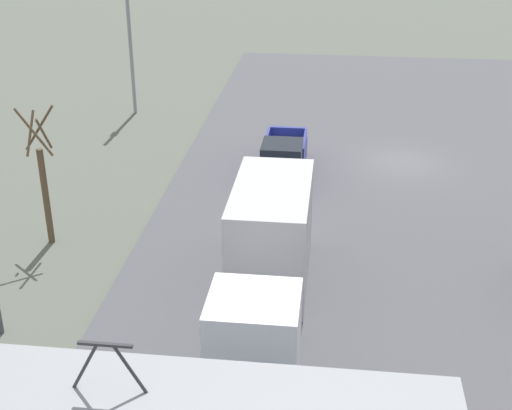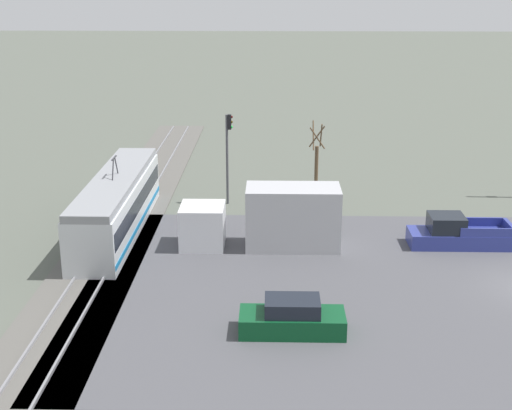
# 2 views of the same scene
# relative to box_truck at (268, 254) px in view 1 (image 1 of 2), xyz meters

# --- Properties ---
(ground_plane) EXTENTS (320.00, 320.00, 0.00)m
(ground_plane) POSITION_rel_box_truck_xyz_m (-5.21, -12.48, -1.65)
(ground_plane) COLOR #565B51
(road_surface) EXTENTS (20.97, 42.92, 0.08)m
(road_surface) POSITION_rel_box_truck_xyz_m (-5.21, -12.48, -1.61)
(road_surface) COLOR #4C4C51
(road_surface) RESTS_ON ground
(box_truck) EXTENTS (2.52, 8.69, 3.41)m
(box_truck) POSITION_rel_box_truck_xyz_m (0.00, 0.00, 0.00)
(box_truck) COLOR silver
(box_truck) RESTS_ON ground
(pickup_truck) EXTENTS (1.94, 5.55, 1.77)m
(pickup_truck) POSITION_rel_box_truck_xyz_m (0.34, -10.30, -0.91)
(pickup_truck) COLOR navy
(pickup_truck) RESTS_ON ground
(street_tree) EXTENTS (1.25, 1.04, 5.33)m
(street_tree) POSITION_rel_box_truck_xyz_m (8.51, -2.95, 0.77)
(street_tree) COLOR brown
(street_tree) RESTS_ON ground
(street_lamp_near_crossing) EXTENTS (0.36, 1.95, 9.44)m
(street_lamp_near_crossing) POSITION_rel_box_truck_xyz_m (9.61, -18.90, 3.71)
(street_lamp_near_crossing) COLOR gray
(street_lamp_near_crossing) RESTS_ON ground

